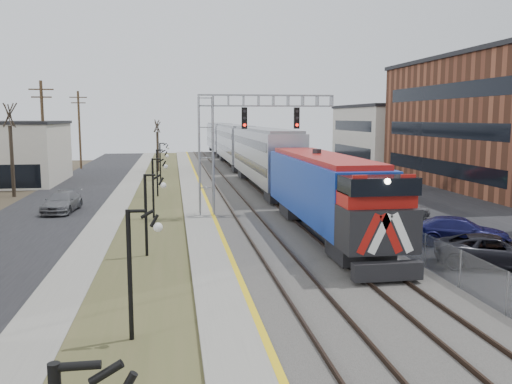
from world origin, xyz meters
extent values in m
cube|color=black|center=(-11.50, 35.00, 0.02)|extent=(7.00, 120.00, 0.04)
cube|color=gray|center=(-7.00, 35.00, 0.04)|extent=(2.00, 120.00, 0.08)
cube|color=#464A27|center=(-4.00, 35.00, 0.03)|extent=(4.00, 120.00, 0.06)
cube|color=gray|center=(-1.00, 35.00, 0.12)|extent=(2.00, 120.00, 0.24)
cube|color=#595651|center=(4.00, 35.00, 0.10)|extent=(8.00, 120.00, 0.20)
cube|color=black|center=(16.00, 35.00, 0.02)|extent=(16.00, 120.00, 0.04)
cube|color=gold|center=(-0.12, 35.00, 0.24)|extent=(0.24, 120.00, 0.01)
cube|color=#2D2119|center=(1.25, 35.00, 0.28)|extent=(0.08, 120.00, 0.15)
cube|color=#2D2119|center=(2.75, 35.00, 0.28)|extent=(0.08, 120.00, 0.15)
cube|color=#2D2119|center=(4.75, 35.00, 0.28)|extent=(0.08, 120.00, 0.15)
cube|color=#2D2119|center=(6.25, 35.00, 0.28)|extent=(0.08, 120.00, 0.15)
cube|color=#13359F|center=(5.50, 20.34, 2.47)|extent=(3.00, 17.00, 4.25)
cube|color=black|center=(5.50, 11.64, 0.70)|extent=(2.80, 0.50, 0.70)
cube|color=#95969E|center=(5.50, 40.64, 3.01)|extent=(3.00, 22.00, 5.33)
cube|color=#95969E|center=(5.50, 63.44, 3.01)|extent=(3.00, 22.00, 5.33)
cube|color=#95969E|center=(5.50, 86.24, 3.01)|extent=(3.00, 22.00, 5.33)
cube|color=gray|center=(-0.50, 28.00, 4.00)|extent=(1.00, 1.00, 8.00)
cube|color=gray|center=(3.50, 28.00, 7.75)|extent=(9.00, 0.80, 0.80)
cube|color=black|center=(2.00, 27.55, 6.60)|extent=(0.35, 0.25, 1.40)
cube|color=black|center=(5.50, 27.55, 6.60)|extent=(0.35, 0.25, 1.40)
cylinder|color=black|center=(-4.00, 8.00, 2.00)|extent=(0.14, 0.14, 4.00)
cylinder|color=black|center=(-4.00, 18.00, 2.00)|extent=(0.14, 0.14, 4.00)
cylinder|color=black|center=(-4.00, 28.00, 2.00)|extent=(0.14, 0.14, 4.00)
cylinder|color=black|center=(-4.00, 38.00, 2.00)|extent=(0.14, 0.14, 4.00)
cylinder|color=black|center=(-4.00, 50.00, 2.00)|extent=(0.14, 0.14, 4.00)
cylinder|color=#4C3823|center=(-14.50, 45.00, 5.00)|extent=(0.28, 0.28, 10.00)
cylinder|color=#4C3823|center=(-14.50, 65.00, 5.00)|extent=(0.28, 0.28, 10.00)
cube|color=gray|center=(8.20, 35.00, 0.80)|extent=(0.04, 120.00, 1.60)
cube|color=beige|center=(30.00, 65.00, 4.00)|extent=(16.00, 18.00, 8.00)
cylinder|color=#382D23|center=(-16.00, 40.00, 2.97)|extent=(0.30, 0.30, 5.95)
cylinder|color=#382D23|center=(-4.50, 60.00, 2.45)|extent=(0.30, 0.30, 4.90)
imported|color=black|center=(11.38, 13.76, 0.71)|extent=(5.62, 4.07, 1.42)
imported|color=#15164B|center=(12.06, 17.89, 0.72)|extent=(5.36, 3.79, 1.44)
imported|color=slate|center=(11.96, 25.26, 0.68)|extent=(4.17, 2.20, 1.35)
imported|color=#0D4323|center=(12.21, 40.44, 0.71)|extent=(4.41, 1.76, 1.43)
imported|color=slate|center=(-10.47, 31.48, 0.71)|extent=(2.42, 5.03, 1.41)
imported|color=#9F0C18|center=(12.95, 45.98, 0.73)|extent=(4.61, 2.33, 1.45)
camera|label=1|loc=(-2.67, -7.82, 6.64)|focal=38.00mm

